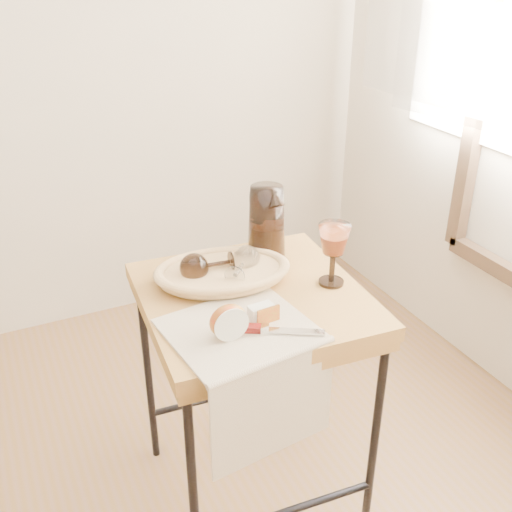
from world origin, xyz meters
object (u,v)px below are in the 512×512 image
tea_towel (240,329)px  wine_goblet (333,254)px  bread_basket (223,275)px  goblet_lying_a (210,265)px  apple_half (228,320)px  pitcher (267,222)px  side_table (253,399)px  table_knife (269,329)px  goblet_lying_b (242,265)px

tea_towel → wine_goblet: 0.35m
tea_towel → bread_basket: bread_basket is taller
goblet_lying_a → wine_goblet: 0.33m
wine_goblet → apple_half: bearing=-162.1°
pitcher → wine_goblet: size_ratio=1.44×
side_table → apple_half: bearing=-130.9°
goblet_lying_a → bread_basket: bearing=159.5°
tea_towel → table_knife: table_knife is taller
side_table → tea_towel: bearing=-125.4°
apple_half → tea_towel: bearing=22.9°
goblet_lying_b → wine_goblet: size_ratio=0.67×
pitcher → table_knife: 0.42m
bread_basket → pitcher: (0.18, 0.09, 0.09)m
tea_towel → goblet_lying_a: 0.26m
pitcher → goblet_lying_b: bearing=-139.0°
wine_goblet → apple_half: 0.38m
goblet_lying_b → apple_half: 0.27m
bread_basket → wine_goblet: (0.27, -0.14, 0.07)m
tea_towel → pitcher: bearing=47.9°
wine_goblet → side_table: bearing=167.6°
goblet_lying_a → apple_half: same height
tea_towel → goblet_lying_b: size_ratio=2.78×
side_table → goblet_lying_b: goblet_lying_b is taller
side_table → apple_half: (-0.14, -0.16, 0.42)m
bread_basket → table_knife: bread_basket is taller
tea_towel → goblet_lying_b: goblet_lying_b is taller
apple_half → side_table: bearing=48.8°
tea_towel → goblet_lying_b: 0.24m
table_knife → pitcher: bearing=94.3°
wine_goblet → pitcher: bearing=110.7°
side_table → table_knife: 0.43m
tea_towel → goblet_lying_a: size_ratio=2.58×
goblet_lying_a → goblet_lying_b: size_ratio=1.08×
pitcher → table_knife: size_ratio=1.07×
tea_towel → pitcher: (0.23, 0.33, 0.11)m
goblet_lying_b → wine_goblet: 0.25m
goblet_lying_b → pitcher: 0.18m
goblet_lying_b → wine_goblet: bearing=-76.2°
pitcher → wine_goblet: pitcher is taller
apple_half → bread_basket: bearing=69.9°
goblet_lying_a → table_knife: bearing=102.2°
tea_towel → side_table: bearing=48.1°
bread_basket → goblet_lying_b: 0.06m
goblet_lying_b → pitcher: (0.13, 0.11, 0.06)m
side_table → tea_towel: size_ratio=2.20×
table_knife → wine_goblet: bearing=58.2°
bread_basket → apple_half: (-0.09, -0.25, 0.03)m
side_table → goblet_lying_a: (-0.08, 0.10, 0.42)m
goblet_lying_b → table_knife: (-0.05, -0.26, -0.03)m
bread_basket → apple_half: apple_half is taller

